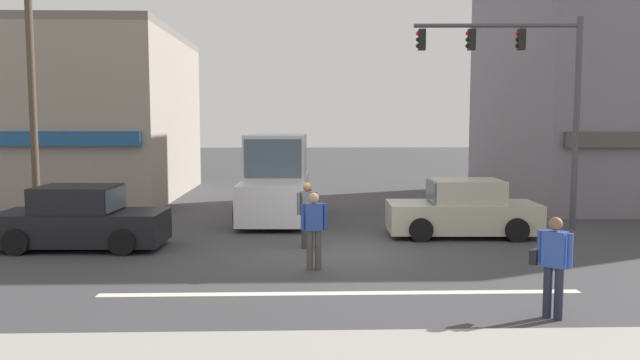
{
  "coord_description": "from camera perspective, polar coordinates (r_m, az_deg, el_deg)",
  "views": [
    {
      "loc": [
        -0.74,
        -14.83,
        3.2
      ],
      "look_at": [
        -0.22,
        2.0,
        1.6
      ],
      "focal_mm": 35.0,
      "sensor_mm": 36.0,
      "label": 1
    }
  ],
  "objects": [
    {
      "name": "building_left_block",
      "position": [
        29.02,
        -25.36,
        5.37
      ],
      "size": [
        12.9,
        10.63,
        6.87
      ],
      "color": "gray",
      "rests_on": "ground"
    },
    {
      "name": "utility_pole_near_left",
      "position": [
        20.82,
        -24.82,
        7.02
      ],
      "size": [
        1.4,
        0.22,
        7.62
      ],
      "color": "brown",
      "rests_on": "ground"
    },
    {
      "name": "sedan_approaching_near",
      "position": [
        16.78,
        -20.99,
        -3.46
      ],
      "size": [
        4.16,
        1.99,
        1.58
      ],
      "color": "black",
      "rests_on": "ground"
    },
    {
      "name": "lane_marking_stripe",
      "position": [
        11.79,
        1.92,
        -10.3
      ],
      "size": [
        9.0,
        0.24,
        0.01
      ],
      "primitive_type": "cube",
      "color": "silver",
      "rests_on": "ground"
    },
    {
      "name": "pedestrian_mid_crossing",
      "position": [
        13.42,
        -0.56,
        -4.23
      ],
      "size": [
        0.57,
        0.24,
        1.67
      ],
      "color": "#4C4742",
      "rests_on": "ground"
    },
    {
      "name": "pedestrian_far_side",
      "position": [
        15.62,
        -1.07,
        -2.85
      ],
      "size": [
        0.69,
        0.41,
        1.67
      ],
      "color": "#333338",
      "rests_on": "ground"
    },
    {
      "name": "pedestrian_foreground_with_bag",
      "position": [
        10.81,
        20.51,
        -6.94
      ],
      "size": [
        0.58,
        0.59,
        1.67
      ],
      "color": "#232838",
      "rests_on": "ground"
    },
    {
      "name": "traffic_light_mast",
      "position": [
        19.41,
        18.89,
        8.39
      ],
      "size": [
        4.89,
        0.4,
        6.2
      ],
      "color": "#47474C",
      "rests_on": "ground"
    },
    {
      "name": "ground_plane",
      "position": [
        15.19,
        1.06,
        -6.74
      ],
      "size": [
        120.0,
        120.0,
        0.0
      ],
      "primitive_type": "plane",
      "color": "#3D3D3F"
    },
    {
      "name": "sedan_crossing_rightbound",
      "position": [
        17.78,
        12.92,
        -2.76
      ],
      "size": [
        4.16,
        1.99,
        1.58
      ],
      "color": "#B7B29E",
      "rests_on": "ground"
    },
    {
      "name": "box_truck_crossing_center",
      "position": [
        20.55,
        -4.02,
        -0.02
      ],
      "size": [
        2.39,
        5.67,
        2.75
      ],
      "color": "silver",
      "rests_on": "ground"
    }
  ]
}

